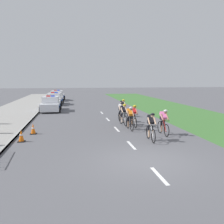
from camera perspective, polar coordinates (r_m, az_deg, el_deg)
name	(u,v)px	position (r m, az deg, el deg)	size (l,w,h in m)	color
ground_plane	(146,161)	(10.31, 7.69, -10.99)	(160.00, 160.00, 0.00)	#56565B
sidewalk_slab	(9,115)	(24.18, -22.38, -0.61)	(4.85, 60.00, 0.12)	gray
kerb_edge	(36,114)	(23.76, -16.87, -0.49)	(0.16, 60.00, 0.13)	#9E9E99
grass_verge	(179,112)	(25.85, 15.04, 0.08)	(7.00, 60.00, 0.01)	#3D7033
lane_markings_centre	(117,129)	(16.38, 1.08, -3.92)	(0.14, 17.60, 0.01)	white
cyclist_lead	(151,126)	(13.38, 8.84, -3.21)	(0.43, 1.72, 1.56)	black
cyclist_second	(163,122)	(14.91, 11.62, -2.16)	(0.42, 1.72, 1.56)	black
cyclist_third	(130,118)	(16.09, 4.08, -1.31)	(0.42, 1.72, 1.56)	black
cyclist_fourth	(134,115)	(17.12, 4.97, -0.78)	(0.42, 1.72, 1.56)	black
cyclist_fifth	(123,114)	(17.74, 2.59, -0.47)	(0.46, 1.72, 1.56)	black
cyclist_sixth	(121,112)	(18.98, 2.09, 0.07)	(0.42, 1.72, 1.56)	black
cyclist_seventh	(123,108)	(21.67, 2.42, 1.01)	(0.44, 1.72, 1.56)	black
police_car_nearest	(51,104)	(26.20, -13.72, 1.70)	(2.01, 4.40, 1.59)	silver
police_car_second	(55,99)	(32.56, -12.89, 2.84)	(2.17, 4.48, 1.59)	white
police_car_third	(57,96)	(38.64, -12.34, 3.58)	(2.25, 4.52, 1.59)	white
traffic_cone_near	(21,136)	(13.94, -19.93, -5.13)	(0.36, 0.36, 0.64)	black
traffic_cone_mid	(33,129)	(15.64, -17.49, -3.68)	(0.36, 0.36, 0.64)	black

